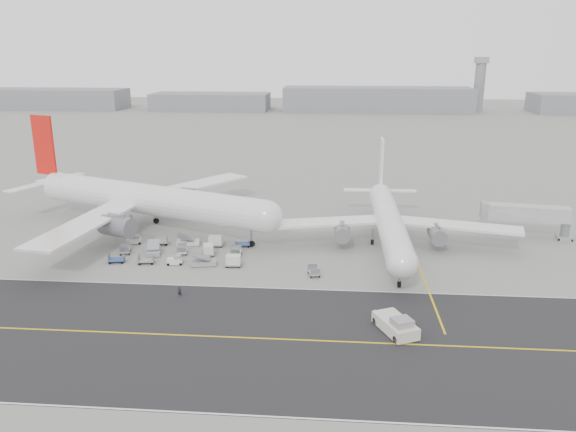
# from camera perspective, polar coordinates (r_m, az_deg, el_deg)

# --- Properties ---
(ground) EXTENTS (700.00, 700.00, 0.00)m
(ground) POSITION_cam_1_polar(r_m,az_deg,el_deg) (90.59, -5.22, -6.63)
(ground) COLOR gray
(ground) RESTS_ON ground
(taxiway) EXTENTS (220.00, 59.00, 0.03)m
(taxiway) POSITION_cam_1_polar(r_m,az_deg,el_deg) (73.88, -3.68, -12.26)
(taxiway) COLOR #262628
(taxiway) RESTS_ON ground
(horizon_buildings) EXTENTS (520.00, 28.00, 28.00)m
(horizon_buildings) POSITION_cam_1_polar(r_m,az_deg,el_deg) (344.13, 7.26, 10.53)
(horizon_buildings) COLOR gray
(horizon_buildings) RESTS_ON ground
(control_tower) EXTENTS (7.00, 7.00, 31.25)m
(control_tower) POSITION_cam_1_polar(r_m,az_deg,el_deg) (357.77, 18.88, 12.63)
(control_tower) COLOR gray
(control_tower) RESTS_ON ground
(airliner_a) EXTENTS (60.38, 59.17, 21.90)m
(airliner_a) POSITION_cam_1_polar(r_m,az_deg,el_deg) (118.14, -14.41, 1.69)
(airliner_a) COLOR white
(airliner_a) RESTS_ON ground
(airliner_b) EXTENTS (48.71, 49.24, 16.99)m
(airliner_b) POSITION_cam_1_polar(r_m,az_deg,el_deg) (106.44, 10.20, -0.45)
(airliner_b) COLOR white
(airliner_b) RESTS_ON ground
(pushback_tug) EXTENTS (5.89, 8.94, 2.59)m
(pushback_tug) POSITION_cam_1_polar(r_m,az_deg,el_deg) (75.89, 10.93, -10.82)
(pushback_tug) COLOR beige
(pushback_tug) RESTS_ON ground
(jet_bridge) EXTENTS (17.58, 5.77, 6.56)m
(jet_bridge) POSITION_cam_1_polar(r_m,az_deg,el_deg) (119.22, 23.05, 0.14)
(jet_bridge) COLOR gray
(jet_bridge) RESTS_ON ground
(gse_cluster) EXTENTS (30.67, 21.59, 2.12)m
(gse_cluster) POSITION_cam_1_polar(r_m,az_deg,el_deg) (103.47, -10.78, -3.85)
(gse_cluster) COLOR gray
(gse_cluster) RESTS_ON ground
(stray_dolly) EXTENTS (2.21, 2.94, 1.61)m
(stray_dolly) POSITION_cam_1_polar(r_m,az_deg,el_deg) (92.60, 2.64, -6.05)
(stray_dolly) COLOR silver
(stray_dolly) RESTS_ON ground
(ground_crew_a) EXTENTS (0.61, 0.41, 1.64)m
(ground_crew_a) POSITION_cam_1_polar(r_m,az_deg,el_deg) (86.15, -10.95, -7.56)
(ground_crew_a) COLOR black
(ground_crew_a) RESTS_ON ground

